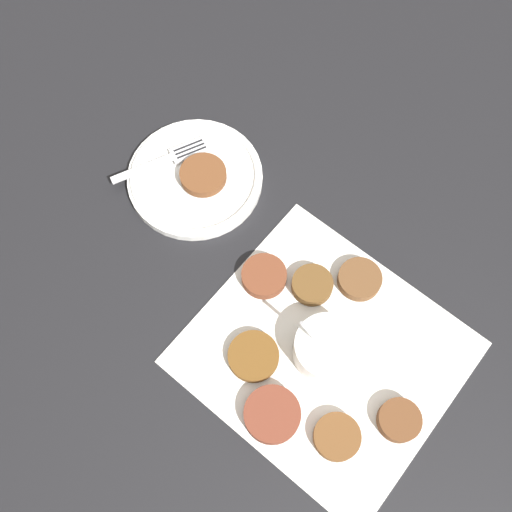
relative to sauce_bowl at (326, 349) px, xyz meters
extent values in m
plane|color=black|center=(0.03, -0.02, -0.03)|extent=(4.00, 4.00, 0.00)
cube|color=silver|center=(0.00, 0.00, -0.02)|extent=(0.37, 0.35, 0.00)
cylinder|color=white|center=(0.00, 0.00, 0.00)|extent=(0.09, 0.09, 0.05)
cylinder|color=orange|center=(0.00, 0.00, -0.01)|extent=(0.08, 0.08, 0.03)
cone|color=white|center=(0.04, 0.00, 0.02)|extent=(0.02, 0.02, 0.02)
cylinder|color=silver|center=(0.02, 0.00, 0.03)|extent=(0.05, 0.01, 0.08)
cylinder|color=brown|center=(0.01, 0.11, -0.01)|extent=(0.08, 0.08, 0.02)
cylinder|color=brown|center=(-0.07, 0.09, -0.01)|extent=(0.06, 0.06, 0.02)
cylinder|color=brown|center=(0.08, 0.06, -0.01)|extent=(0.07, 0.07, 0.01)
cylinder|color=brown|center=(-0.13, 0.02, -0.01)|extent=(0.06, 0.06, 0.02)
cylinder|color=brown|center=(0.07, -0.07, -0.01)|extent=(0.06, 0.06, 0.02)
cylinder|color=brown|center=(0.13, -0.04, -0.01)|extent=(0.07, 0.07, 0.02)
cylinder|color=brown|center=(0.02, -0.12, -0.01)|extent=(0.06, 0.06, 0.02)
cylinder|color=white|center=(0.31, -0.12, -0.02)|extent=(0.21, 0.21, 0.01)
torus|color=white|center=(0.31, -0.12, -0.01)|extent=(0.20, 0.20, 0.01)
cylinder|color=brown|center=(0.30, -0.12, 0.00)|extent=(0.07, 0.07, 0.02)
cube|color=silver|center=(0.39, -0.08, 0.00)|extent=(0.06, 0.09, 0.00)
cube|color=silver|center=(0.35, -0.15, 0.00)|extent=(0.06, 0.07, 0.00)
cube|color=black|center=(0.34, -0.15, 0.00)|extent=(0.03, 0.04, 0.00)
cube|color=black|center=(0.35, -0.15, 0.00)|extent=(0.03, 0.04, 0.00)
cube|color=black|center=(0.35, -0.15, 0.00)|extent=(0.03, 0.04, 0.00)
camera|label=1|loc=(-0.04, 0.22, 0.80)|focal=42.00mm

